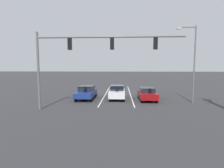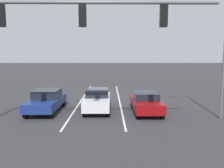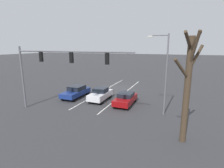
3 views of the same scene
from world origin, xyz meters
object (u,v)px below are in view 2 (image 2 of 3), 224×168
object	(u,v)px
street_lamp_left_shoulder	(221,46)
car_maroon_leftlane_front	(146,102)
car_navy_rightlane_front	(47,100)
car_white_midlane_front	(97,100)
traffic_signal_gantry	(32,30)

from	to	relation	value
street_lamp_left_shoulder	car_maroon_leftlane_front	bearing A→B (deg)	-20.38
car_maroon_leftlane_front	street_lamp_left_shoulder	distance (m)	5.82
street_lamp_left_shoulder	car_navy_rightlane_front	bearing A→B (deg)	-10.02
car_navy_rightlane_front	street_lamp_left_shoulder	size ratio (longest dim) A/B	0.60
car_white_midlane_front	street_lamp_left_shoulder	distance (m)	8.60
car_white_midlane_front	car_maroon_leftlane_front	size ratio (longest dim) A/B	0.97
traffic_signal_gantry	street_lamp_left_shoulder	bearing A→B (deg)	-161.42
car_maroon_leftlane_front	street_lamp_left_shoulder	world-z (taller)	street_lamp_left_shoulder
car_white_midlane_front	car_navy_rightlane_front	bearing A→B (deg)	-0.20
car_maroon_leftlane_front	car_navy_rightlane_front	bearing A→B (deg)	-3.34
car_white_midlane_front	street_lamp_left_shoulder	size ratio (longest dim) A/B	0.52
car_maroon_leftlane_front	car_navy_rightlane_front	world-z (taller)	car_navy_rightlane_front
car_navy_rightlane_front	street_lamp_left_shoulder	world-z (taller)	street_lamp_left_shoulder
traffic_signal_gantry	car_maroon_leftlane_front	bearing A→B (deg)	-139.85
car_white_midlane_front	car_maroon_leftlane_front	bearing A→B (deg)	173.37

